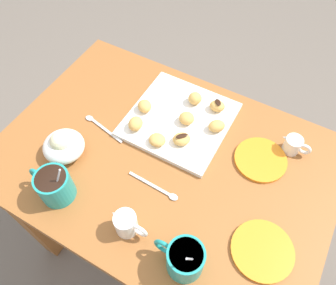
% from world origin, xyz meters
% --- Properties ---
extents(ground_plane, '(8.00, 8.00, 0.00)m').
position_xyz_m(ground_plane, '(0.00, 0.00, 0.00)').
color(ground_plane, '#665B51').
extents(dining_table, '(1.01, 0.71, 0.76)m').
position_xyz_m(dining_table, '(0.00, 0.00, 0.61)').
color(dining_table, '#935628').
rests_on(dining_table, ground_plane).
extents(pastry_plate_square, '(0.31, 0.31, 0.02)m').
position_xyz_m(pastry_plate_square, '(0.03, -0.15, 0.77)').
color(pastry_plate_square, white).
rests_on(pastry_plate_square, dining_table).
extents(coffee_mug_teal_left, '(0.13, 0.09, 0.15)m').
position_xyz_m(coffee_mug_teal_left, '(-0.20, 0.25, 0.81)').
color(coffee_mug_teal_left, teal).
rests_on(coffee_mug_teal_left, dining_table).
extents(coffee_mug_teal_right, '(0.14, 0.10, 0.14)m').
position_xyz_m(coffee_mug_teal_right, '(0.20, 0.25, 0.81)').
color(coffee_mug_teal_right, teal).
rests_on(coffee_mug_teal_right, dining_table).
extents(cream_pitcher_white, '(0.10, 0.06, 0.07)m').
position_xyz_m(cream_pitcher_white, '(-0.03, 0.24, 0.80)').
color(cream_pitcher_white, white).
rests_on(cream_pitcher_white, dining_table).
extents(ice_cream_bowl, '(0.12, 0.12, 0.09)m').
position_xyz_m(ice_cream_bowl, '(0.27, 0.13, 0.80)').
color(ice_cream_bowl, white).
rests_on(ice_cream_bowl, dining_table).
extents(chocolate_sauce_pitcher, '(0.09, 0.05, 0.06)m').
position_xyz_m(chocolate_sauce_pitcher, '(-0.33, -0.22, 0.79)').
color(chocolate_sauce_pitcher, white).
rests_on(chocolate_sauce_pitcher, dining_table).
extents(saucer_orange_left, '(0.16, 0.16, 0.01)m').
position_xyz_m(saucer_orange_left, '(-0.26, -0.14, 0.76)').
color(saucer_orange_left, orange).
rests_on(saucer_orange_left, dining_table).
extents(saucer_orange_right, '(0.16, 0.16, 0.01)m').
position_xyz_m(saucer_orange_right, '(-0.36, 0.12, 0.76)').
color(saucer_orange_right, orange).
rests_on(saucer_orange_right, dining_table).
extents(loose_spoon_near_saucer, '(0.16, 0.02, 0.01)m').
position_xyz_m(loose_spoon_near_saucer, '(-0.04, 0.10, 0.76)').
color(loose_spoon_near_saucer, silver).
rests_on(loose_spoon_near_saucer, dining_table).
extents(loose_spoon_by_plate, '(0.16, 0.04, 0.01)m').
position_xyz_m(loose_spoon_by_plate, '(0.24, -0.00, 0.76)').
color(loose_spoon_by_plate, silver).
rests_on(loose_spoon_by_plate, dining_table).
extents(beignet_0, '(0.06, 0.06, 0.04)m').
position_xyz_m(beignet_0, '(0.01, -0.23, 0.79)').
color(beignet_0, '#DBA351').
rests_on(beignet_0, pastry_plate_square).
extents(beignet_1, '(0.06, 0.06, 0.04)m').
position_xyz_m(beignet_1, '(-0.00, -0.15, 0.79)').
color(beignet_1, '#DBA351').
rests_on(beignet_1, pastry_plate_square).
extents(beignet_2, '(0.07, 0.07, 0.03)m').
position_xyz_m(beignet_2, '(-0.10, -0.17, 0.79)').
color(beignet_2, '#DBA351').
rests_on(beignet_2, pastry_plate_square).
extents(beignet_3, '(0.07, 0.07, 0.04)m').
position_xyz_m(beignet_3, '(0.14, -0.13, 0.79)').
color(beignet_3, '#DBA351').
rests_on(beignet_3, pastry_plate_square).
extents(beignet_4, '(0.06, 0.05, 0.03)m').
position_xyz_m(beignet_4, '(-0.06, -0.24, 0.79)').
color(beignet_4, '#DBA351').
rests_on(beignet_4, pastry_plate_square).
extents(chocolate_drizzle_4, '(0.03, 0.03, 0.00)m').
position_xyz_m(chocolate_drizzle_4, '(-0.06, -0.24, 0.81)').
color(chocolate_drizzle_4, black).
rests_on(chocolate_drizzle_4, beignet_4).
extents(beignet_5, '(0.07, 0.07, 0.03)m').
position_xyz_m(beignet_5, '(-0.02, -0.07, 0.79)').
color(beignet_5, '#DBA351').
rests_on(beignet_5, pastry_plate_square).
extents(chocolate_drizzle_5, '(0.04, 0.04, 0.00)m').
position_xyz_m(chocolate_drizzle_5, '(-0.02, -0.07, 0.81)').
color(chocolate_drizzle_5, black).
rests_on(chocolate_drizzle_5, beignet_5).
extents(beignet_6, '(0.05, 0.06, 0.04)m').
position_xyz_m(beignet_6, '(0.13, -0.05, 0.79)').
color(beignet_6, '#DBA351').
rests_on(beignet_6, pastry_plate_square).
extents(beignet_7, '(0.06, 0.05, 0.03)m').
position_xyz_m(beignet_7, '(0.04, -0.03, 0.79)').
color(beignet_7, '#DBA351').
rests_on(beignet_7, pastry_plate_square).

